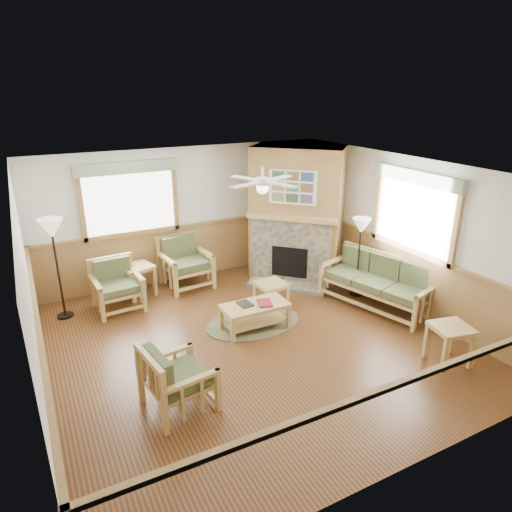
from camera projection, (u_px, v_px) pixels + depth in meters
name	position (u px, v px, depth m)	size (l,w,h in m)	color
floor	(254.00, 342.00, 7.22)	(6.00, 6.00, 0.01)	#533117
ceiling	(254.00, 171.00, 6.26)	(6.00, 6.00, 0.01)	white
wall_back	(186.00, 215.00, 9.23)	(6.00, 0.02, 2.70)	silver
wall_front	(401.00, 367.00, 4.25)	(6.00, 0.02, 2.70)	silver
wall_left	(31.00, 305.00, 5.44)	(0.02, 6.00, 2.70)	silver
wall_right	(405.00, 234.00, 8.04)	(0.02, 6.00, 2.70)	silver
wainscot	(254.00, 311.00, 7.02)	(6.00, 6.00, 1.10)	olive
fireplace	(297.00, 213.00, 9.33)	(2.20, 2.20, 2.70)	olive
window_back	(126.00, 160.00, 8.30)	(1.90, 0.16, 1.50)	white
window_right	(420.00, 169.00, 7.44)	(0.16, 1.90, 1.50)	white
ceiling_fan	(263.00, 169.00, 6.66)	(1.24, 1.24, 0.36)	white
sofa	(377.00, 283.00, 8.24)	(0.82, 2.00, 0.92)	tan
armchair_back_left	(117.00, 286.00, 8.14)	(0.80, 0.80, 0.90)	tan
armchair_back_right	(186.00, 263.00, 9.07)	(0.88, 0.88, 0.99)	tan
armchair_left	(178.00, 377.00, 5.62)	(0.77, 0.77, 0.87)	tan
coffee_table	(255.00, 316.00, 7.55)	(1.09, 0.55, 0.44)	tan
end_table_chairs	(138.00, 281.00, 8.71)	(0.55, 0.52, 0.61)	tan
end_table_sofa	(449.00, 344.00, 6.59)	(0.53, 0.51, 0.59)	tan
footstool	(271.00, 294.00, 8.37)	(0.50, 0.50, 0.44)	tan
braided_rug	(253.00, 322.00, 7.80)	(1.67, 1.67, 0.01)	brown
floor_lamp_left	(58.00, 269.00, 7.70)	(0.41, 0.41, 1.79)	black
floor_lamp_right	(359.00, 257.00, 8.58)	(0.35, 0.35, 1.54)	black
book_red	(265.00, 302.00, 7.49)	(0.22, 0.30, 0.03)	maroon
book_dark	(245.00, 303.00, 7.46)	(0.20, 0.27, 0.03)	black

